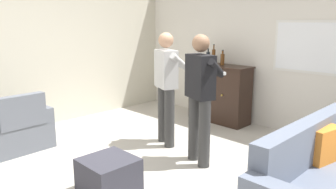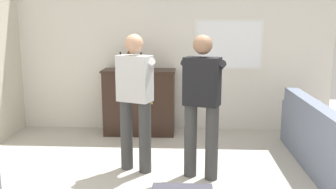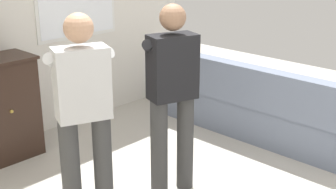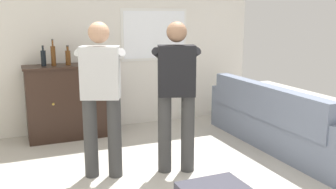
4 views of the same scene
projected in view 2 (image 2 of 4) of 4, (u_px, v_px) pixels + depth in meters
wall_back_with_window at (175, 47)px, 6.23m from camera, size 5.20×0.15×2.80m
couch at (327, 147)px, 4.52m from camera, size 0.57×2.59×0.86m
sideboard_cabinet at (139, 102)px, 6.08m from camera, size 1.17×0.49×1.06m
bottle_wine_green at (121, 62)px, 5.98m from camera, size 0.07×0.07×0.28m
bottle_liquor_amber at (129, 61)px, 5.96m from camera, size 0.07×0.07×0.37m
bottle_spirits_clear at (141, 63)px, 5.96m from camera, size 0.07×0.07×0.27m
person_standing_left at (135, 96)px, 4.50m from camera, size 0.52×0.52×1.68m
person_standing_right at (202, 100)px, 4.29m from camera, size 0.53×0.52×1.68m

